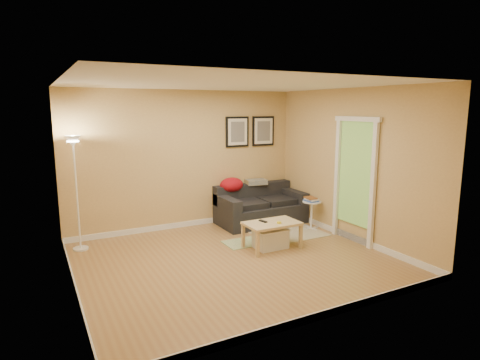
{
  "coord_description": "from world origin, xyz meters",
  "views": [
    {
      "loc": [
        -2.61,
        -5.15,
        2.27
      ],
      "look_at": [
        0.55,
        0.85,
        1.05
      ],
      "focal_mm": 30.11,
      "sensor_mm": 36.0,
      "label": 1
    }
  ],
  "objects_px": {
    "sofa": "(261,205)",
    "storage_bin": "(270,238)",
    "book_stack": "(311,199)",
    "side_table": "(311,215)",
    "floor_lamp": "(77,197)",
    "coffee_table": "(272,235)"
  },
  "relations": [
    {
      "from": "sofa",
      "to": "storage_bin",
      "type": "height_order",
      "value": "sofa"
    },
    {
      "from": "book_stack",
      "to": "sofa",
      "type": "bearing_deg",
      "value": 112.0
    },
    {
      "from": "side_table",
      "to": "floor_lamp",
      "type": "xyz_separation_m",
      "value": [
        -4.02,
        0.83,
        0.61
      ]
    },
    {
      "from": "sofa",
      "to": "book_stack",
      "type": "bearing_deg",
      "value": -51.63
    },
    {
      "from": "coffee_table",
      "to": "side_table",
      "type": "bearing_deg",
      "value": 4.04
    },
    {
      "from": "book_stack",
      "to": "floor_lamp",
      "type": "xyz_separation_m",
      "value": [
        -4.0,
        0.83,
        0.3
      ]
    },
    {
      "from": "coffee_table",
      "to": "storage_bin",
      "type": "xyz_separation_m",
      "value": [
        -0.01,
        0.03,
        -0.06
      ]
    },
    {
      "from": "floor_lamp",
      "to": "sofa",
      "type": "bearing_deg",
      "value": -0.73
    },
    {
      "from": "coffee_table",
      "to": "side_table",
      "type": "distance_m",
      "value": 1.36
    },
    {
      "from": "sofa",
      "to": "storage_bin",
      "type": "distance_m",
      "value": 1.47
    },
    {
      "from": "floor_lamp",
      "to": "storage_bin",
      "type": "bearing_deg",
      "value": -26.21
    },
    {
      "from": "coffee_table",
      "to": "book_stack",
      "type": "xyz_separation_m",
      "value": [
        1.22,
        0.57,
        0.36
      ]
    },
    {
      "from": "coffee_table",
      "to": "storage_bin",
      "type": "distance_m",
      "value": 0.07
    },
    {
      "from": "sofa",
      "to": "book_stack",
      "type": "height_order",
      "value": "sofa"
    },
    {
      "from": "sofa",
      "to": "book_stack",
      "type": "xyz_separation_m",
      "value": [
        0.62,
        -0.79,
        0.2
      ]
    },
    {
      "from": "storage_bin",
      "to": "floor_lamp",
      "type": "height_order",
      "value": "floor_lamp"
    },
    {
      "from": "sofa",
      "to": "coffee_table",
      "type": "relative_size",
      "value": 1.93
    },
    {
      "from": "coffee_table",
      "to": "floor_lamp",
      "type": "bearing_deg",
      "value": 132.9
    },
    {
      "from": "storage_bin",
      "to": "book_stack",
      "type": "distance_m",
      "value": 1.4
    },
    {
      "from": "book_stack",
      "to": "floor_lamp",
      "type": "height_order",
      "value": "floor_lamp"
    },
    {
      "from": "storage_bin",
      "to": "book_stack",
      "type": "relative_size",
      "value": 2.07
    },
    {
      "from": "coffee_table",
      "to": "sofa",
      "type": "bearing_deg",
      "value": 45.76
    }
  ]
}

